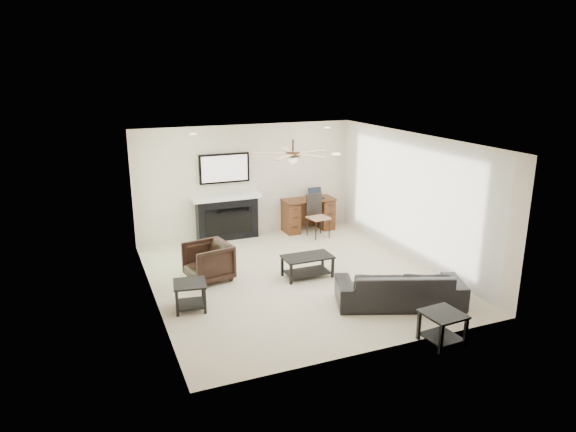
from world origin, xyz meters
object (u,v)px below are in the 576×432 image
fireplace_unit (227,197)px  armchair (208,262)px  coffee_table (307,266)px  sofa (400,287)px  desk (308,214)px

fireplace_unit → armchair: bearing=-114.4°
armchair → coffee_table: size_ratio=0.84×
armchair → fireplace_unit: (0.95, 2.10, 0.61)m
fireplace_unit → sofa: bearing=-68.8°
fireplace_unit → desk: size_ratio=1.57×
armchair → coffee_table: bearing=61.2°
sofa → armchair: 3.37m
armchair → fireplace_unit: fireplace_unit is taller
coffee_table → sofa: bearing=-60.6°
coffee_table → fireplace_unit: bearing=105.8°
coffee_table → desk: size_ratio=0.74×
armchair → fireplace_unit: size_ratio=0.39×
coffee_table → desk: 2.83m
armchair → coffee_table: (1.70, -0.55, -0.14)m
sofa → armchair: bearing=-18.7°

